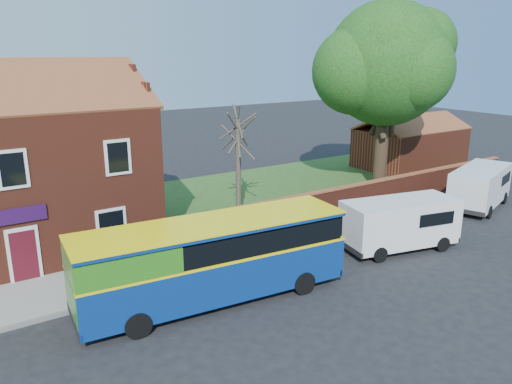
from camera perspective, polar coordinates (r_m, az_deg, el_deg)
ground at (r=18.04m, az=2.87°, el=-13.58°), size 120.00×120.00×0.00m
pavement at (r=20.51m, az=-23.83°, el=-11.01°), size 18.00×3.50×0.12m
kerb at (r=18.95m, az=-22.86°, el=-13.14°), size 18.00×0.15×0.14m
grass_strip at (r=35.14m, az=7.50°, el=1.14°), size 26.00×12.00×0.04m
shop_building at (r=24.84m, az=-27.10°, el=1.42°), size 12.30×8.13×10.50m
boundary_wall at (r=30.82m, az=14.83°, el=0.17°), size 22.00×0.38×1.60m
outbuilding at (r=41.14m, az=17.18°, el=4.99°), size 8.20×5.06×4.17m
bus at (r=18.04m, az=-5.82°, el=-7.54°), size 10.10×3.36×3.02m
van_near at (r=23.79m, az=16.13°, el=-3.31°), size 5.63×3.19×2.33m
van_far at (r=31.74m, az=24.24°, el=0.69°), size 5.78×3.73×2.36m
large_tree at (r=33.44m, az=14.54°, el=13.60°), size 9.81×7.76×11.96m
bare_tree at (r=27.25m, az=-2.05°, el=3.41°), size 2.19×2.61×5.83m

